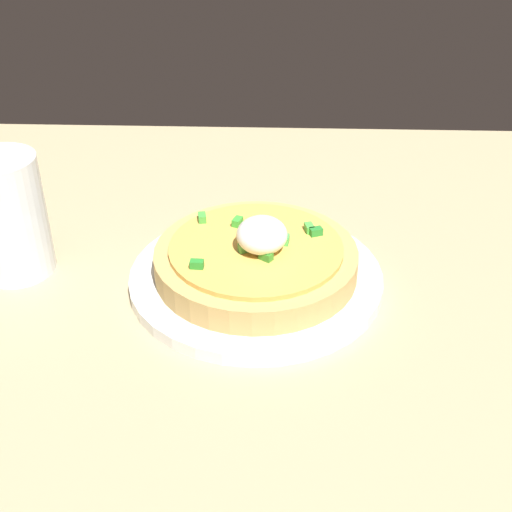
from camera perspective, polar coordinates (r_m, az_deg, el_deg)
The scene contains 4 objects.
dining_table at distance 74.06cm, azimuth 2.30°, elevation -1.82°, with size 129.63×76.80×2.65cm, color tan.
plate at distance 70.52cm, azimuth -0.00°, elevation -1.82°, with size 25.76×25.76×1.33cm, color white.
pizza at distance 69.12cm, azimuth 0.03°, elevation -0.17°, with size 20.48×20.48×6.71cm.
cup_near at distance 74.48cm, azimuth -19.74°, elevation 2.59°, with size 7.72×7.72×12.80cm.
Camera 1 is at (-0.77, -60.83, 43.56)cm, focal length 48.33 mm.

